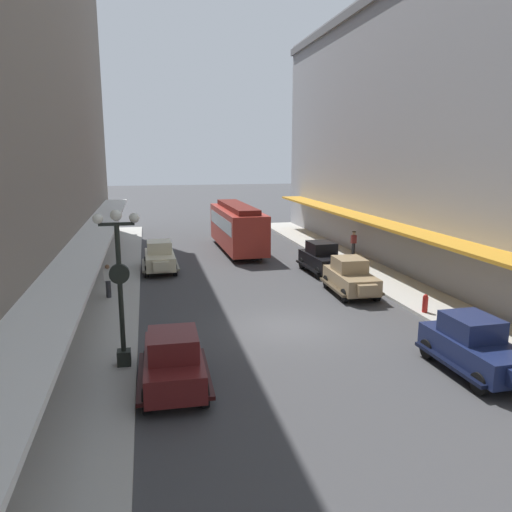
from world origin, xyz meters
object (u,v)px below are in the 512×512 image
object	(u,v)px
parked_car_2	(160,256)
pedestrian_1	(108,281)
streetcar	(237,226)
parked_car_4	(323,257)
parked_car_3	(173,359)
lamp_post_with_clock	(120,282)
pedestrian_0	(354,243)
parked_car_1	(474,345)
fire_hydrant	(425,303)
parked_car_0	(351,276)

from	to	relation	value
parked_car_2	pedestrian_1	world-z (taller)	parked_car_2
streetcar	pedestrian_1	bearing A→B (deg)	-127.36
pedestrian_1	parked_car_4	bearing A→B (deg)	14.81
parked_car_2	parked_car_3	distance (m)	15.71
lamp_post_with_clock	pedestrian_0	xyz separation A→B (m)	(14.77, 15.33, -1.97)
lamp_post_with_clock	pedestrian_1	xyz separation A→B (m)	(-1.05, 8.30, -2.00)
parked_car_1	fire_hydrant	size ratio (longest dim) A/B	5.22
parked_car_3	parked_car_2	bearing A→B (deg)	89.83
fire_hydrant	parked_car_1	bearing A→B (deg)	-106.31
parked_car_0	streetcar	xyz separation A→B (m)	(-3.56, 12.49, 0.96)
parked_car_1	pedestrian_0	world-z (taller)	parked_car_1
parked_car_0	pedestrian_1	world-z (taller)	parked_car_0
parked_car_4	fire_hydrant	distance (m)	8.82
parked_car_2	pedestrian_0	world-z (taller)	parked_car_2
pedestrian_0	lamp_post_with_clock	bearing A→B (deg)	-133.94
lamp_post_with_clock	pedestrian_0	world-z (taller)	lamp_post_with_clock
parked_car_1	lamp_post_with_clock	distance (m)	11.63
parked_car_4	parked_car_0	bearing A→B (deg)	-92.63
parked_car_0	parked_car_3	size ratio (longest dim) A/B	1.01
parked_car_0	parked_car_3	distance (m)	12.68
parked_car_0	pedestrian_0	distance (m)	9.37
streetcar	lamp_post_with_clock	world-z (taller)	lamp_post_with_clock
parked_car_1	pedestrian_0	size ratio (longest dim) A/B	2.56
parked_car_1	parked_car_3	bearing A→B (deg)	174.20
streetcar	pedestrian_1	distance (m)	13.86
streetcar	lamp_post_with_clock	distance (m)	20.67
parked_car_0	streetcar	world-z (taller)	streetcar
parked_car_2	lamp_post_with_clock	distance (m)	14.21
parked_car_1	parked_car_4	distance (m)	14.23
parked_car_4	pedestrian_0	xyz separation A→B (m)	(3.65, 3.82, 0.07)
parked_car_4	pedestrian_1	distance (m)	12.59
streetcar	pedestrian_1	size ratio (longest dim) A/B	5.88
streetcar	fire_hydrant	distance (m)	17.35
parked_car_2	fire_hydrant	distance (m)	15.76
lamp_post_with_clock	parked_car_1	bearing A→B (deg)	-13.68
parked_car_4	pedestrian_1	size ratio (longest dim) A/B	2.63
parked_car_0	fire_hydrant	bearing A→B (deg)	-64.94
parked_car_0	parked_car_4	bearing A→B (deg)	87.37
parked_car_4	parked_car_3	bearing A→B (deg)	-125.90
parked_car_3	lamp_post_with_clock	distance (m)	3.09
parked_car_2	lamp_post_with_clock	xyz separation A→B (m)	(-1.58, -13.97, 2.04)
parked_car_1	streetcar	xyz separation A→B (m)	(-3.78, 22.00, 0.96)
parked_car_3	pedestrian_1	world-z (taller)	parked_car_3
pedestrian_0	streetcar	bearing A→B (deg)	151.93
parked_car_4	pedestrian_0	bearing A→B (deg)	46.25
parked_car_0	parked_car_3	bearing A→B (deg)	-137.68
lamp_post_with_clock	pedestrian_1	world-z (taller)	lamp_post_with_clock
parked_car_0	lamp_post_with_clock	xyz separation A→B (m)	(-10.91, -6.80, 2.04)
parked_car_2	pedestrian_1	bearing A→B (deg)	-114.87
parked_car_2	parked_car_0	bearing A→B (deg)	-37.54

